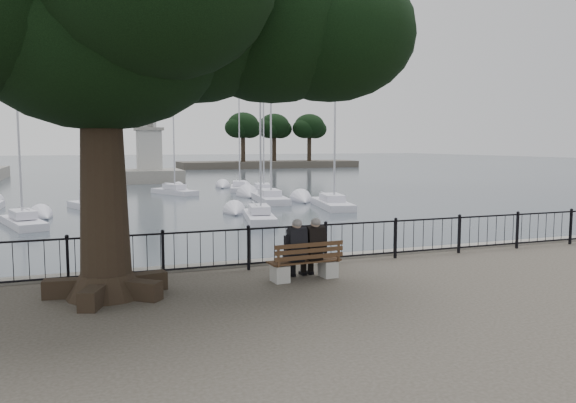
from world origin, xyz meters
name	(u,v)px	position (x,y,z in m)	size (l,w,h in m)	color
harbor	(281,282)	(0.00, 3.00, -0.50)	(260.00, 260.00, 1.20)	slate
railing	(288,244)	(0.00, 2.50, 0.56)	(22.06, 0.06, 1.00)	black
bench	(305,266)	(-0.10, 1.14, 0.30)	(1.66, 0.60, 0.86)	#9F9E99
person_left	(295,251)	(-0.32, 1.22, 0.63)	(0.41, 0.69, 1.37)	black
person_right	(313,250)	(0.13, 1.25, 0.63)	(0.41, 0.69, 1.37)	black
tree	(141,4)	(-3.45, 1.38, 5.69)	(10.60, 7.40, 8.65)	black
lion_monument	(149,159)	(2.00, 49.92, 1.37)	(6.41, 6.41, 9.35)	slate
sailboat_a	(23,220)	(-7.42, 19.61, -0.72)	(2.57, 4.83, 8.58)	silver
sailboat_b	(95,205)	(-3.99, 25.54, -0.68)	(3.29, 5.53, 10.73)	silver
sailboat_c	(259,215)	(3.97, 17.64, -0.71)	(2.27, 4.98, 9.07)	silver
sailboat_d	(332,203)	(10.07, 21.84, -0.72)	(2.64, 5.92, 9.34)	silver
sailboat_f	(174,190)	(2.21, 34.82, -0.69)	(3.24, 4.98, 9.68)	silver
sailboat_g	(263,190)	(8.88, 32.53, -0.70)	(2.63, 5.75, 10.04)	silver
sailboat_h	(91,186)	(-3.96, 40.08, -0.58)	(1.92, 6.11, 15.08)	silver
sailboat_i	(239,187)	(8.01, 36.58, -0.70)	(2.63, 5.12, 9.67)	silver
sailboat_j	(270,197)	(7.49, 26.56, -0.65)	(2.42, 6.23, 12.72)	silver
far_shore	(273,144)	(25.54, 79.46, 3.00)	(30.00, 8.60, 9.18)	#3A352C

